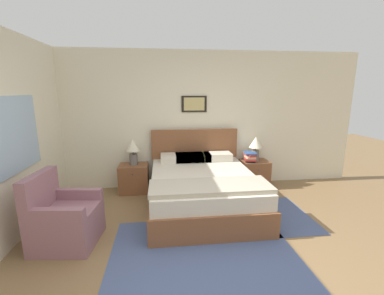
% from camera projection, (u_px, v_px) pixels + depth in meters
% --- Properties ---
extents(ground_plane, '(16.00, 16.00, 0.00)m').
position_uv_depth(ground_plane, '(207.00, 274.00, 2.66)').
color(ground_plane, olive).
extents(wall_back, '(6.91, 0.09, 2.60)m').
position_uv_depth(wall_back, '(184.00, 120.00, 4.95)').
color(wall_back, beige).
rests_on(wall_back, ground_plane).
extents(wall_left, '(0.08, 5.02, 2.60)m').
position_uv_depth(wall_left, '(20.00, 134.00, 3.37)').
color(wall_left, beige).
rests_on(wall_left, ground_plane).
extents(area_rug_main, '(2.16, 1.70, 0.01)m').
position_uv_depth(area_rug_main, '(204.00, 255.00, 2.97)').
color(area_rug_main, '#47567F').
rests_on(area_rug_main, ground_plane).
extents(area_rug_bedside, '(0.90, 1.24, 0.01)m').
position_uv_depth(area_rug_bedside, '(278.00, 215.00, 3.93)').
color(area_rug_bedside, '#47567F').
rests_on(area_rug_bedside, ground_plane).
extents(bed, '(1.66, 2.05, 1.14)m').
position_uv_depth(bed, '(202.00, 188.00, 4.14)').
color(bed, brown).
rests_on(bed, ground_plane).
extents(armchair, '(0.77, 0.75, 0.91)m').
position_uv_depth(armchair, '(64.00, 220.00, 3.14)').
color(armchair, '#8E606B').
rests_on(armchair, ground_plane).
extents(nightstand_near_window, '(0.53, 0.43, 0.52)m').
position_uv_depth(nightstand_near_window, '(134.00, 178.00, 4.79)').
color(nightstand_near_window, brown).
rests_on(nightstand_near_window, ground_plane).
extents(nightstand_by_door, '(0.53, 0.43, 0.52)m').
position_uv_depth(nightstand_by_door, '(254.00, 174.00, 5.06)').
color(nightstand_by_door, brown).
rests_on(nightstand_by_door, ground_plane).
extents(table_lamp_near_window, '(0.25, 0.25, 0.48)m').
position_uv_depth(table_lamp_near_window, '(133.00, 149.00, 4.69)').
color(table_lamp_near_window, slate).
rests_on(table_lamp_near_window, nightstand_near_window).
extents(table_lamp_by_door, '(0.25, 0.25, 0.48)m').
position_uv_depth(table_lamp_by_door, '(256.00, 146.00, 4.96)').
color(table_lamp_by_door, slate).
rests_on(table_lamp_by_door, nightstand_by_door).
extents(book_thick_bottom, '(0.21, 0.23, 0.04)m').
position_uv_depth(book_thick_bottom, '(250.00, 161.00, 4.94)').
color(book_thick_bottom, '#232328').
rests_on(book_thick_bottom, nightstand_by_door).
extents(book_hardcover_middle, '(0.25, 0.30, 0.04)m').
position_uv_depth(book_hardcover_middle, '(250.00, 159.00, 4.93)').
color(book_hardcover_middle, '#B7332D').
rests_on(book_hardcover_middle, book_thick_bottom).
extents(book_novel_upper, '(0.18, 0.26, 0.04)m').
position_uv_depth(book_novel_upper, '(250.00, 157.00, 4.93)').
color(book_novel_upper, beige).
rests_on(book_novel_upper, book_hardcover_middle).
extents(book_slim_near_top, '(0.19, 0.27, 0.04)m').
position_uv_depth(book_slim_near_top, '(250.00, 155.00, 4.92)').
color(book_slim_near_top, '#B7332D').
rests_on(book_slim_near_top, book_novel_upper).
extents(book_paperback_top, '(0.24, 0.27, 0.03)m').
position_uv_depth(book_paperback_top, '(250.00, 153.00, 4.91)').
color(book_paperback_top, '#335693').
rests_on(book_paperback_top, book_slim_near_top).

